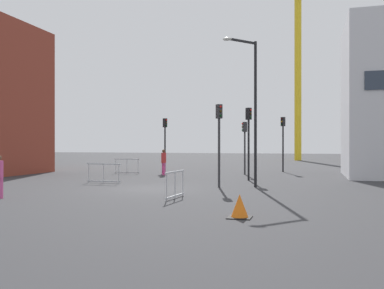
{
  "coord_description": "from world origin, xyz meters",
  "views": [
    {
      "loc": [
        7.43,
        -18.89,
        2.14
      ],
      "look_at": [
        0.0,
        7.35,
        2.12
      ],
      "focal_mm": 39.45,
      "sensor_mm": 36.0,
      "label": 1
    }
  ],
  "objects_px": {
    "streetlamp_tall": "(251,100)",
    "traffic_light_crosswalk": "(249,132)",
    "construction_crane": "(298,43)",
    "traffic_light_far": "(165,136)",
    "traffic_light_verge": "(245,139)",
    "traffic_light_corner": "(283,135)",
    "traffic_cone_on_verge": "(240,207)",
    "traffic_light_island": "(219,132)",
    "pedestrian_waiting": "(164,160)"
  },
  "relations": [
    {
      "from": "streetlamp_tall",
      "to": "traffic_light_crosswalk",
      "type": "distance_m",
      "value": 4.32
    },
    {
      "from": "construction_crane",
      "to": "traffic_light_crosswalk",
      "type": "distance_m",
      "value": 35.22
    },
    {
      "from": "traffic_light_far",
      "to": "traffic_light_verge",
      "type": "height_order",
      "value": "traffic_light_far"
    },
    {
      "from": "construction_crane",
      "to": "traffic_light_corner",
      "type": "bearing_deg",
      "value": -90.96
    },
    {
      "from": "construction_crane",
      "to": "traffic_light_corner",
      "type": "height_order",
      "value": "construction_crane"
    },
    {
      "from": "construction_crane",
      "to": "traffic_light_far",
      "type": "height_order",
      "value": "construction_crane"
    },
    {
      "from": "traffic_light_far",
      "to": "traffic_cone_on_verge",
      "type": "relative_size",
      "value": 6.07
    },
    {
      "from": "traffic_light_island",
      "to": "pedestrian_waiting",
      "type": "bearing_deg",
      "value": 127.67
    },
    {
      "from": "traffic_light_island",
      "to": "traffic_light_crosswalk",
      "type": "bearing_deg",
      "value": 79.06
    },
    {
      "from": "construction_crane",
      "to": "traffic_cone_on_verge",
      "type": "relative_size",
      "value": 34.33
    },
    {
      "from": "construction_crane",
      "to": "traffic_light_island",
      "type": "relative_size",
      "value": 5.75
    },
    {
      "from": "traffic_light_island",
      "to": "pedestrian_waiting",
      "type": "relative_size",
      "value": 2.31
    },
    {
      "from": "construction_crane",
      "to": "traffic_light_corner",
      "type": "relative_size",
      "value": 5.59
    },
    {
      "from": "construction_crane",
      "to": "pedestrian_waiting",
      "type": "relative_size",
      "value": 13.3
    },
    {
      "from": "traffic_light_corner",
      "to": "traffic_light_far",
      "type": "height_order",
      "value": "traffic_light_corner"
    },
    {
      "from": "streetlamp_tall",
      "to": "traffic_light_island",
      "type": "xyz_separation_m",
      "value": [
        -1.56,
        -0.36,
        -1.56
      ]
    },
    {
      "from": "construction_crane",
      "to": "traffic_cone_on_verge",
      "type": "bearing_deg",
      "value": -90.39
    },
    {
      "from": "traffic_light_island",
      "to": "traffic_cone_on_verge",
      "type": "xyz_separation_m",
      "value": [
        2.4,
        -8.33,
        -2.43
      ]
    },
    {
      "from": "traffic_light_crosswalk",
      "to": "traffic_cone_on_verge",
      "type": "bearing_deg",
      "value": -83.04
    },
    {
      "from": "construction_crane",
      "to": "streetlamp_tall",
      "type": "bearing_deg",
      "value": -91.78
    },
    {
      "from": "streetlamp_tall",
      "to": "pedestrian_waiting",
      "type": "relative_size",
      "value": 4.07
    },
    {
      "from": "traffic_light_crosswalk",
      "to": "traffic_cone_on_verge",
      "type": "distance_m",
      "value": 13.04
    },
    {
      "from": "traffic_light_far",
      "to": "traffic_cone_on_verge",
      "type": "height_order",
      "value": "traffic_light_far"
    },
    {
      "from": "streetlamp_tall",
      "to": "traffic_light_far",
      "type": "relative_size",
      "value": 1.73
    },
    {
      "from": "pedestrian_waiting",
      "to": "streetlamp_tall",
      "type": "bearing_deg",
      "value": -43.67
    },
    {
      "from": "traffic_light_verge",
      "to": "traffic_light_island",
      "type": "xyz_separation_m",
      "value": [
        0.11,
        -9.1,
        0.25
      ]
    },
    {
      "from": "traffic_light_corner",
      "to": "traffic_light_far",
      "type": "xyz_separation_m",
      "value": [
        -9.05,
        -1.72,
        -0.03
      ]
    },
    {
      "from": "traffic_light_corner",
      "to": "pedestrian_waiting",
      "type": "bearing_deg",
      "value": -143.25
    },
    {
      "from": "traffic_light_verge",
      "to": "traffic_light_island",
      "type": "relative_size",
      "value": 0.9
    },
    {
      "from": "traffic_light_corner",
      "to": "traffic_light_verge",
      "type": "distance_m",
      "value": 4.42
    },
    {
      "from": "traffic_light_far",
      "to": "traffic_light_island",
      "type": "relative_size",
      "value": 1.02
    },
    {
      "from": "traffic_light_verge",
      "to": "streetlamp_tall",
      "type": "bearing_deg",
      "value": -79.17
    },
    {
      "from": "construction_crane",
      "to": "traffic_light_corner",
      "type": "distance_m",
      "value": 27.51
    },
    {
      "from": "traffic_light_island",
      "to": "traffic_light_verge",
      "type": "bearing_deg",
      "value": 90.72
    },
    {
      "from": "pedestrian_waiting",
      "to": "traffic_light_island",
      "type": "bearing_deg",
      "value": -52.33
    },
    {
      "from": "streetlamp_tall",
      "to": "traffic_light_corner",
      "type": "bearing_deg",
      "value": 86.59
    },
    {
      "from": "construction_crane",
      "to": "traffic_light_island",
      "type": "bearing_deg",
      "value": -94.16
    },
    {
      "from": "traffic_light_far",
      "to": "pedestrian_waiting",
      "type": "relative_size",
      "value": 2.35
    },
    {
      "from": "traffic_light_crosswalk",
      "to": "traffic_light_island",
      "type": "height_order",
      "value": "traffic_light_crosswalk"
    },
    {
      "from": "construction_crane",
      "to": "pedestrian_waiting",
      "type": "distance_m",
      "value": 34.43
    },
    {
      "from": "traffic_light_verge",
      "to": "pedestrian_waiting",
      "type": "height_order",
      "value": "traffic_light_verge"
    },
    {
      "from": "traffic_light_corner",
      "to": "streetlamp_tall",
      "type": "bearing_deg",
      "value": -93.41
    },
    {
      "from": "traffic_light_crosswalk",
      "to": "traffic_cone_on_verge",
      "type": "height_order",
      "value": "traffic_light_crosswalk"
    },
    {
      "from": "traffic_light_far",
      "to": "traffic_light_island",
      "type": "distance_m",
      "value": 12.97
    },
    {
      "from": "traffic_light_far",
      "to": "traffic_light_corner",
      "type": "bearing_deg",
      "value": 10.78
    },
    {
      "from": "traffic_light_verge",
      "to": "traffic_cone_on_verge",
      "type": "bearing_deg",
      "value": -81.8
    },
    {
      "from": "traffic_light_far",
      "to": "pedestrian_waiting",
      "type": "height_order",
      "value": "traffic_light_far"
    },
    {
      "from": "traffic_light_corner",
      "to": "traffic_light_verge",
      "type": "bearing_deg",
      "value": -123.13
    },
    {
      "from": "traffic_light_island",
      "to": "traffic_cone_on_verge",
      "type": "height_order",
      "value": "traffic_light_island"
    },
    {
      "from": "streetlamp_tall",
      "to": "pedestrian_waiting",
      "type": "xyz_separation_m",
      "value": [
        -6.98,
        6.66,
        -3.28
      ]
    }
  ]
}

